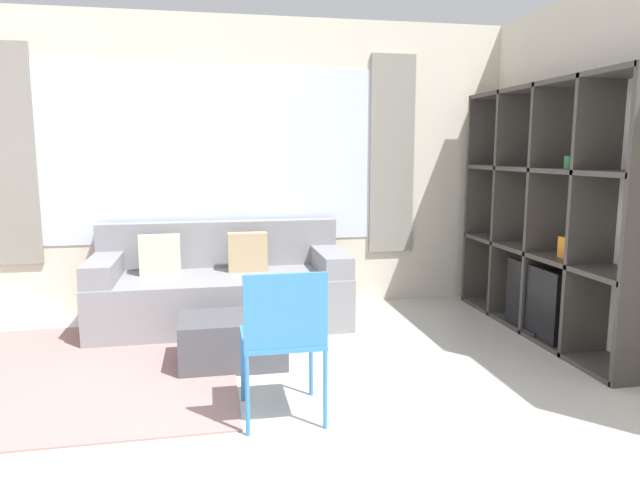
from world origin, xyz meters
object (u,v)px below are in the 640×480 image
Objects in this scene: couch_main at (221,288)px; ottoman at (233,340)px; shelving_unit at (552,216)px; folding_chair at (283,331)px.

couch_main is 1.02m from ottoman.
folding_chair is (-2.32, -1.14, -0.46)m from shelving_unit.
couch_main is (-2.61, 0.81, -0.66)m from shelving_unit.
couch_main is at bearing -81.39° from folding_chair.
ottoman is 1.03m from folding_chair.
ottoman is 0.85× the size of folding_chair.
shelving_unit is at bearing 4.39° from ottoman.
folding_chair reaches higher than ottoman.
couch_main is at bearing 93.04° from ottoman.
shelving_unit is at bearing -17.21° from couch_main.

